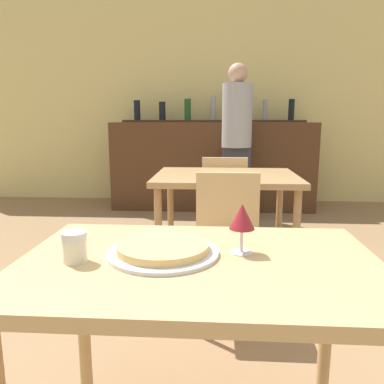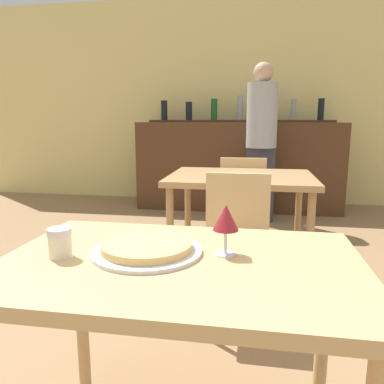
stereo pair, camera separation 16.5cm
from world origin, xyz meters
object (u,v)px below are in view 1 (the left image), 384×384
(pizza_tray, at_px, (163,249))
(cheese_shaker, at_px, (75,247))
(chair_far_side_front, at_px, (228,234))
(person_standing, at_px, (237,137))
(chair_far_side_back, at_px, (224,195))
(wine_glass, at_px, (242,218))

(pizza_tray, height_order, cheese_shaker, cheese_shaker)
(cheese_shaker, bearing_deg, chair_far_side_front, 65.93)
(cheese_shaker, distance_m, person_standing, 3.38)
(chair_far_side_front, xyz_separation_m, pizza_tray, (-0.23, -1.01, 0.26))
(chair_far_side_back, distance_m, wine_glass, 2.14)
(chair_far_side_back, relative_size, person_standing, 0.48)
(chair_far_side_front, distance_m, cheese_shaker, 1.22)
(chair_far_side_back, height_order, wine_glass, wine_glass)
(chair_far_side_front, relative_size, cheese_shaker, 9.24)
(chair_far_side_back, distance_m, cheese_shaker, 2.28)
(person_standing, height_order, wine_glass, person_standing)
(cheese_shaker, relative_size, person_standing, 0.05)
(chair_far_side_front, xyz_separation_m, wine_glass, (0.01, -0.98, 0.35))
(chair_far_side_back, distance_m, person_standing, 1.20)
(pizza_tray, bearing_deg, wine_glass, 6.89)
(chair_far_side_back, height_order, person_standing, person_standing)
(person_standing, bearing_deg, cheese_shaker, -100.96)
(wine_glass, bearing_deg, pizza_tray, -173.11)
(wine_glass, bearing_deg, person_standing, 87.38)
(cheese_shaker, xyz_separation_m, wine_glass, (0.49, 0.11, 0.07))
(pizza_tray, height_order, person_standing, person_standing)
(person_standing, distance_m, wine_glass, 3.21)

